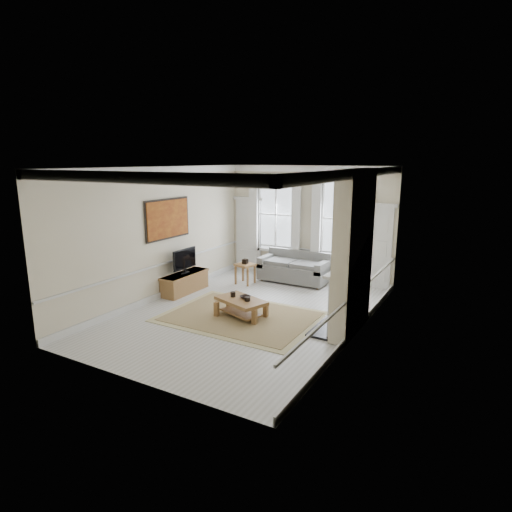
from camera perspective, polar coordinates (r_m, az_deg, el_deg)
The scene contains 23 objects.
floor at distance 10.18m, azimuth -1.25°, elevation -7.72°, with size 7.20×7.20×0.00m, color #B7B5AD.
ceiling at distance 9.54m, azimuth -1.35°, elevation 11.78°, with size 7.20×7.20×0.00m, color white.
back_wall at distance 12.90m, azimuth 6.95°, elevation 4.36°, with size 5.20×5.20×0.00m, color beige.
left_wall at distance 11.26m, azimuth -12.75°, elevation 2.92°, with size 7.20×7.20×0.00m, color beige.
right_wall at distance 8.71m, azimuth 13.56°, elevation 0.05°, with size 7.20×7.20×0.00m, color beige.
window_left at distance 13.27m, azimuth 2.68°, elevation 5.54°, with size 1.26×0.20×2.20m, color #B2BCC6, non-canonical shape.
window_right at distance 12.47m, azimuth 11.35°, elevation 4.84°, with size 1.26×0.20×2.20m, color #B2BCC6, non-canonical shape.
door_left at distance 13.86m, azimuth -1.02°, elevation 2.72°, with size 0.90×0.08×2.30m, color silver.
door_right at distance 12.33m, azimuth 15.62°, elevation 0.99°, with size 0.90×0.08×2.30m, color silver.
painting at distance 11.40m, azimuth -11.67°, elevation 4.87°, with size 0.05×1.66×1.06m, color #AA641D.
chimney_breast at distance 8.94m, azimuth 12.85°, elevation 0.42°, with size 0.35×1.70×3.38m, color beige.
hearth at distance 9.55m, azimuth 9.88°, elevation -9.17°, with size 0.55×1.50×0.05m, color black.
fireplace at distance 9.26m, azimuth 11.21°, elevation -5.29°, with size 0.21×1.45×1.33m.
mirror at distance 8.94m, azimuth 11.64°, elevation 2.76°, with size 0.06×1.26×1.06m, color gold.
sofa at distance 12.79m, azimuth 5.22°, elevation -1.75°, with size 2.02×0.98×0.90m.
side_table at distance 12.46m, azimuth -1.45°, elevation -1.55°, with size 0.59×0.59×0.60m.
rug at distance 9.99m, azimuth -1.99°, elevation -8.08°, with size 3.50×2.60×0.02m, color olive.
coffee_table at distance 9.87m, azimuth -2.01°, elevation -6.20°, with size 1.33×1.02×0.44m.
ceramic_pot_a at distance 9.99m, azimuth -3.09°, elevation -5.12°, with size 0.12×0.12×0.12m, color black.
ceramic_pot_b at distance 9.69m, azimuth -1.16°, elevation -5.76°, with size 0.13×0.13×0.09m, color black.
bowl at distance 9.89m, azimuth -1.46°, elevation -5.48°, with size 0.24×0.24×0.06m, color black.
tv_stand at distance 11.87m, azimuth -9.46°, elevation -3.54°, with size 0.48×1.50×0.54m, color brown.
tv at distance 11.69m, azimuth -9.49°, elevation -0.43°, with size 0.08×0.90×0.68m.
Camera 1 is at (4.90, -8.19, 3.56)m, focal length 30.00 mm.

